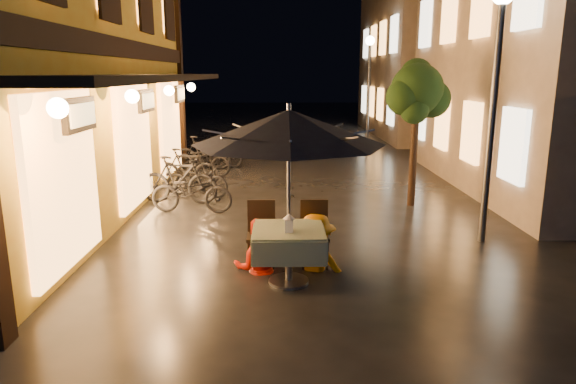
{
  "coord_description": "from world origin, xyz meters",
  "views": [
    {
      "loc": [
        -0.49,
        -6.4,
        2.83
      ],
      "look_at": [
        -0.37,
        0.86,
        1.15
      ],
      "focal_mm": 32.0,
      "sensor_mm": 36.0,
      "label": 1
    }
  ],
  "objects_px": {
    "person_orange": "(258,220)",
    "streetlamp_near": "(497,68)",
    "bicycle_0": "(192,191)",
    "patio_umbrella": "(289,127)",
    "table_lantern": "(289,222)",
    "person_yellow": "(316,216)",
    "cafe_table": "(289,242)"
  },
  "relations": [
    {
      "from": "patio_umbrella",
      "to": "table_lantern",
      "type": "distance_m",
      "value": 1.24
    },
    {
      "from": "table_lantern",
      "to": "bicycle_0",
      "type": "relative_size",
      "value": 0.15
    },
    {
      "from": "person_orange",
      "to": "person_yellow",
      "type": "relative_size",
      "value": 0.95
    },
    {
      "from": "cafe_table",
      "to": "streetlamp_near",
      "type": "bearing_deg",
      "value": 27.37
    },
    {
      "from": "cafe_table",
      "to": "bicycle_0",
      "type": "relative_size",
      "value": 0.58
    },
    {
      "from": "streetlamp_near",
      "to": "person_yellow",
      "type": "bearing_deg",
      "value": -158.02
    },
    {
      "from": "streetlamp_near",
      "to": "person_orange",
      "type": "xyz_separation_m",
      "value": [
        -3.81,
        -1.24,
        -2.16
      ]
    },
    {
      "from": "streetlamp_near",
      "to": "cafe_table",
      "type": "distance_m",
      "value": 4.45
    },
    {
      "from": "table_lantern",
      "to": "person_orange",
      "type": "distance_m",
      "value": 0.81
    },
    {
      "from": "patio_umbrella",
      "to": "bicycle_0",
      "type": "xyz_separation_m",
      "value": [
        -1.95,
        3.71,
        -1.7
      ]
    },
    {
      "from": "person_orange",
      "to": "streetlamp_near",
      "type": "bearing_deg",
      "value": -163.53
    },
    {
      "from": "person_orange",
      "to": "cafe_table",
      "type": "bearing_deg",
      "value": 129.55
    },
    {
      "from": "cafe_table",
      "to": "person_orange",
      "type": "xyz_separation_m",
      "value": [
        -0.44,
        0.51,
        0.17
      ]
    },
    {
      "from": "cafe_table",
      "to": "patio_umbrella",
      "type": "xyz_separation_m",
      "value": [
        0.0,
        0.0,
        1.56
      ]
    },
    {
      "from": "patio_umbrella",
      "to": "person_orange",
      "type": "height_order",
      "value": "patio_umbrella"
    },
    {
      "from": "bicycle_0",
      "to": "cafe_table",
      "type": "bearing_deg",
      "value": -146.17
    },
    {
      "from": "streetlamp_near",
      "to": "person_yellow",
      "type": "xyz_separation_m",
      "value": [
        -2.96,
        -1.19,
        -2.12
      ]
    },
    {
      "from": "cafe_table",
      "to": "person_yellow",
      "type": "relative_size",
      "value": 0.62
    },
    {
      "from": "table_lantern",
      "to": "cafe_table",
      "type": "bearing_deg",
      "value": 90.0
    },
    {
      "from": "cafe_table",
      "to": "table_lantern",
      "type": "xyz_separation_m",
      "value": [
        0.0,
        -0.15,
        0.33
      ]
    },
    {
      "from": "cafe_table",
      "to": "patio_umbrella",
      "type": "height_order",
      "value": "patio_umbrella"
    },
    {
      "from": "streetlamp_near",
      "to": "person_orange",
      "type": "distance_m",
      "value": 4.55
    },
    {
      "from": "streetlamp_near",
      "to": "cafe_table",
      "type": "xyz_separation_m",
      "value": [
        -3.37,
        -1.74,
        -2.33
      ]
    },
    {
      "from": "patio_umbrella",
      "to": "bicycle_0",
      "type": "height_order",
      "value": "patio_umbrella"
    },
    {
      "from": "patio_umbrella",
      "to": "bicycle_0",
      "type": "relative_size",
      "value": 1.51
    },
    {
      "from": "patio_umbrella",
      "to": "table_lantern",
      "type": "height_order",
      "value": "patio_umbrella"
    },
    {
      "from": "cafe_table",
      "to": "person_orange",
      "type": "height_order",
      "value": "person_orange"
    },
    {
      "from": "cafe_table",
      "to": "table_lantern",
      "type": "distance_m",
      "value": 0.36
    },
    {
      "from": "person_orange",
      "to": "bicycle_0",
      "type": "distance_m",
      "value": 3.55
    },
    {
      "from": "bicycle_0",
      "to": "person_yellow",
      "type": "bearing_deg",
      "value": -137.14
    },
    {
      "from": "table_lantern",
      "to": "person_yellow",
      "type": "xyz_separation_m",
      "value": [
        0.41,
        0.7,
        -0.12
      ]
    },
    {
      "from": "patio_umbrella",
      "to": "person_yellow",
      "type": "bearing_deg",
      "value": 53.27
    }
  ]
}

